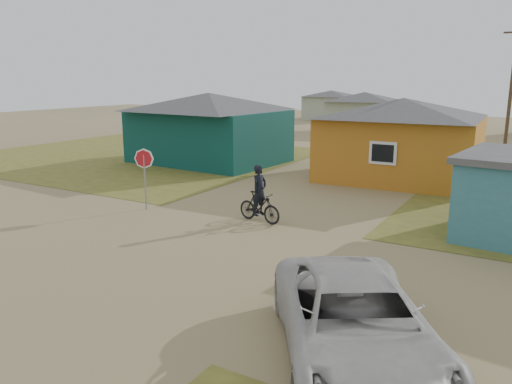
# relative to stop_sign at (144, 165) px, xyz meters

# --- Properties ---
(ground) EXTENTS (120.00, 120.00, 0.00)m
(ground) POSITION_rel_stop_sign_xyz_m (4.18, -3.33, -1.70)
(ground) COLOR #948155
(grass_nw) EXTENTS (20.00, 18.00, 0.00)m
(grass_nw) POSITION_rel_stop_sign_xyz_m (-9.82, 9.67, -1.70)
(grass_nw) COLOR olive
(grass_nw) RESTS_ON ground
(house_teal) EXTENTS (8.93, 7.08, 4.00)m
(house_teal) POSITION_rel_stop_sign_xyz_m (-4.32, 10.17, 0.35)
(house_teal) COLOR #0A3732
(house_teal) RESTS_ON ground
(house_yellow) EXTENTS (7.72, 6.76, 3.90)m
(house_yellow) POSITION_rel_stop_sign_xyz_m (6.68, 10.67, 0.30)
(house_yellow) COLOR #BA701C
(house_yellow) RESTS_ON ground
(house_pale_west) EXTENTS (7.04, 6.15, 3.60)m
(house_pale_west) POSITION_rel_stop_sign_xyz_m (-1.82, 30.67, 0.15)
(house_pale_west) COLOR #A2AC93
(house_pale_west) RESTS_ON ground
(house_pale_north) EXTENTS (6.28, 5.81, 3.40)m
(house_pale_north) POSITION_rel_stop_sign_xyz_m (-9.82, 42.67, 0.05)
(house_pale_north) COLOR #A2AC93
(house_pale_north) RESTS_ON ground
(utility_pole_near) EXTENTS (1.40, 0.20, 8.00)m
(utility_pole_near) POSITION_rel_stop_sign_xyz_m (10.68, 18.67, 2.44)
(utility_pole_near) COLOR #4B3A2D
(utility_pole_near) RESTS_ON ground
(stop_sign) EXTENTS (0.75, 0.07, 2.30)m
(stop_sign) POSITION_rel_stop_sign_xyz_m (0.00, 0.00, 0.00)
(stop_sign) COLOR gray
(stop_sign) RESTS_ON ground
(cyclist) EXTENTS (1.80, 0.78, 1.97)m
(cyclist) POSITION_rel_stop_sign_xyz_m (4.52, 0.67, -0.98)
(cyclist) COLOR black
(cyclist) RESTS_ON ground
(vehicle) EXTENTS (4.92, 5.82, 1.48)m
(vehicle) POSITION_rel_stop_sign_xyz_m (10.26, -6.03, -0.96)
(vehicle) COLOR #B8B8B4
(vehicle) RESTS_ON ground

